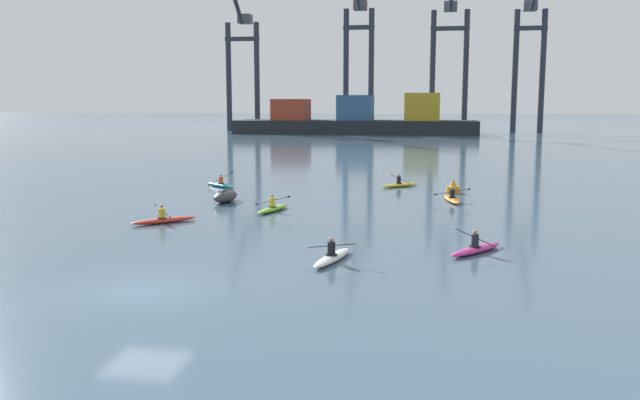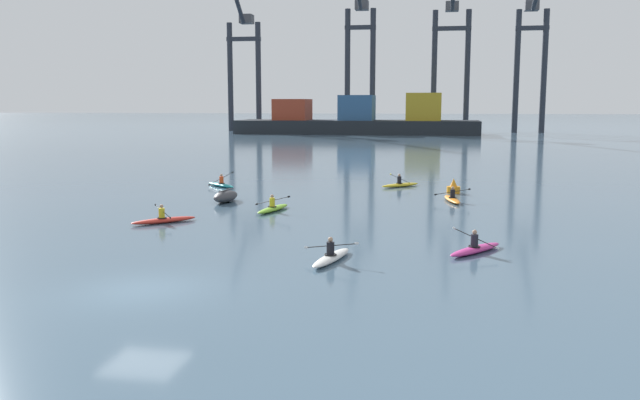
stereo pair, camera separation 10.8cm
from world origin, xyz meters
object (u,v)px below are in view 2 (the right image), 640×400
Objects in this scene: container_barge at (359,120)px; kayak_red at (164,220)px; kayak_orange at (452,199)px; gantry_crane_east at (532,49)px; kayak_teal at (221,184)px; channel_buoy at (453,188)px; gantry_crane_west at (244,57)px; gantry_crane_east_mid at (451,51)px; capsized_dinghy at (226,196)px; kayak_yellow at (400,184)px; kayak_lime at (273,208)px; kayak_magenta at (475,248)px; gantry_crane_west_mid at (360,48)px; kayak_white at (331,257)px.

kayak_red is at bearing -88.93° from container_barge.
container_barge is at bearing 100.09° from kayak_orange.
gantry_crane_east is 11.32× the size of kayak_teal.
kayak_teal is at bearing 177.72° from channel_buoy.
gantry_crane_east_mid is (45.14, 2.84, 0.88)m from gantry_crane_west.
kayak_teal is (-2.69, 7.21, -0.18)m from capsized_dinghy.
kayak_yellow is 13.90m from kayak_lime.
kayak_lime is at bearing -104.45° from gantry_crane_east.
channel_buoy is at bearing -100.17° from gantry_crane_east.
gantry_crane_west is 61.35m from gantry_crane_east.
capsized_dinghy is 0.78× the size of kayak_lime.
channel_buoy is 18.25m from kayak_magenta.
gantry_crane_west is 114.65m from kayak_lime.
capsized_dinghy is 4.70m from kayak_lime.
gantry_crane_west is 126.30m from kayak_magenta.
gantry_crane_east_mid is (19.25, 3.23, -0.47)m from gantry_crane_west_mid.
kayak_red is (2.96, -112.66, -17.56)m from gantry_crane_west_mid.
container_barge is 90.27m from channel_buoy.
gantry_crane_west_mid is at bearing -0.86° from gantry_crane_west.
gantry_crane_east reaches higher than kayak_yellow.
container_barge is 1.44× the size of gantry_crane_east_mid.
kayak_yellow is (12.93, -85.81, -2.51)m from container_barge.
kayak_yellow is (-21.48, -96.05, -17.04)m from gantry_crane_east.
kayak_yellow is at bearing -67.48° from gantry_crane_west.
gantry_crane_east_mid reaches higher than kayak_lime.
gantry_crane_east_mid is at bearing 9.52° from gantry_crane_west_mid.
gantry_crane_west is at bearing 110.57° from kayak_magenta.
channel_buoy is 21.29m from kayak_white.
kayak_white reaches higher than capsized_dinghy.
container_barge is 14.06× the size of kayak_lime.
kayak_red is at bearing -98.00° from gantry_crane_east_mid.
channel_buoy is 3.99m from kayak_orange.
container_barge reaches higher than kayak_lime.
kayak_white is at bearing -58.12° from capsized_dinghy.
kayak_red is at bearing -136.44° from channel_buoy.
gantry_crane_east_mid reaches higher than gantry_crane_east.
gantry_crane_west is at bearing 113.76° from channel_buoy.
gantry_crane_east_mid reaches higher than kayak_orange.
channel_buoy is at bearing 25.24° from capsized_dinghy.
gantry_crane_west reaches higher than kayak_red.
gantry_crane_west_mid is at bearing 90.66° from kayak_teal.
kayak_lime is 1.20× the size of kayak_red.
kayak_yellow and kayak_white have the same top height.
kayak_orange is at bearing 92.39° from kayak_magenta.
kayak_orange is at bearing -80.31° from gantry_crane_west_mid.
gantry_crane_west_mid reaches higher than gantry_crane_east.
kayak_red is at bearing -134.87° from kayak_lime.
capsized_dinghy is 0.92× the size of kayak_teal.
kayak_lime is (-6.45, -12.32, 0.00)m from kayak_yellow.
kayak_teal is at bearing -89.95° from container_barge.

